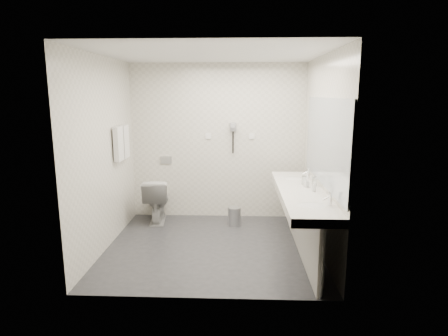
{
  "coord_description": "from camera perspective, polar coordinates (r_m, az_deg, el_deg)",
  "views": [
    {
      "loc": [
        0.35,
        -4.73,
        2.02
      ],
      "look_at": [
        0.15,
        0.15,
        1.05
      ],
      "focal_mm": 30.02,
      "sensor_mm": 36.0,
      "label": 1
    }
  ],
  "objects": [
    {
      "name": "vanity_counter",
      "position": [
        4.75,
        11.68,
        -3.88
      ],
      "size": [
        0.55,
        2.2,
        0.1
      ],
      "primitive_type": "cube",
      "color": "silver",
      "rests_on": "floor"
    },
    {
      "name": "faucet_near",
      "position": [
        4.14,
        15.85,
        -4.52
      ],
      "size": [
        0.04,
        0.04,
        0.15
      ],
      "primitive_type": "cylinder",
      "color": "silver",
      "rests_on": "vanity_counter"
    },
    {
      "name": "basin_near",
      "position": [
        4.13,
        13.14,
        -5.75
      ],
      "size": [
        0.4,
        0.31,
        0.05
      ],
      "primitive_type": "ellipsoid",
      "color": "silver",
      "rests_on": "vanity_counter"
    },
    {
      "name": "soap_bottle_c",
      "position": [
        4.68,
        13.58,
        -2.8
      ],
      "size": [
        0.06,
        0.06,
        0.12
      ],
      "primitive_type": "imported",
      "rotation": [
        0.0,
        0.0,
        0.24
      ],
      "color": "beige",
      "rests_on": "vanity_counter"
    },
    {
      "name": "glass_right",
      "position": [
        5.03,
        12.09,
        -1.82
      ],
      "size": [
        0.07,
        0.07,
        0.11
      ],
      "primitive_type": "cylinder",
      "rotation": [
        0.0,
        0.0,
        -0.21
      ],
      "color": "silver",
      "rests_on": "vanity_counter"
    },
    {
      "name": "vanity_post_far",
      "position": [
        5.86,
        10.43,
        -5.24
      ],
      "size": [
        0.06,
        0.06,
        0.75
      ],
      "primitive_type": "cylinder",
      "color": "silver",
      "rests_on": "floor"
    },
    {
      "name": "wall_front",
      "position": [
        3.53,
        -3.4,
        -1.39
      ],
      "size": [
        2.8,
        0.0,
        2.8
      ],
      "primitive_type": "plane",
      "rotation": [
        -1.57,
        0.0,
        0.0
      ],
      "color": "beige",
      "rests_on": "floor"
    },
    {
      "name": "soap_bottle_a",
      "position": [
        4.87,
        12.43,
        -2.21
      ],
      "size": [
        0.07,
        0.07,
        0.12
      ],
      "primitive_type": "imported",
      "rotation": [
        0.0,
        0.0,
        0.52
      ],
      "color": "beige",
      "rests_on": "vanity_counter"
    },
    {
      "name": "dryer_barrel",
      "position": [
        5.95,
        1.38,
        6.51
      ],
      "size": [
        0.08,
        0.14,
        0.08
      ],
      "primitive_type": "cylinder",
      "rotation": [
        1.57,
        0.0,
        0.0
      ],
      "color": "gray",
      "rests_on": "dryer_cradle"
    },
    {
      "name": "towel_rail",
      "position": [
        5.56,
        -15.54,
        5.99
      ],
      "size": [
        0.02,
        0.62,
        0.02
      ],
      "primitive_type": "cylinder",
      "rotation": [
        1.57,
        0.0,
        0.0
      ],
      "color": "silver",
      "rests_on": "wall_left"
    },
    {
      "name": "dryer_cord",
      "position": [
        6.03,
        1.38,
        3.91
      ],
      "size": [
        0.02,
        0.02,
        0.35
      ],
      "primitive_type": "cylinder",
      "color": "black",
      "rests_on": "dryer_cradle"
    },
    {
      "name": "floor",
      "position": [
        5.15,
        -1.77,
        -11.85
      ],
      "size": [
        2.8,
        2.8,
        0.0
      ],
      "primitive_type": "plane",
      "color": "#27282C",
      "rests_on": "ground"
    },
    {
      "name": "switch_plate_a",
      "position": [
        6.07,
        -2.4,
        4.9
      ],
      "size": [
        0.09,
        0.02,
        0.09
      ],
      "primitive_type": "cube",
      "color": "silver",
      "rests_on": "wall_back"
    },
    {
      "name": "towel_far",
      "position": [
        5.72,
        -14.9,
        3.93
      ],
      "size": [
        0.07,
        0.24,
        0.48
      ],
      "primitive_type": "cube",
      "color": "silver",
      "rests_on": "towel_rail"
    },
    {
      "name": "ceiling",
      "position": [
        4.76,
        -1.96,
        17.02
      ],
      "size": [
        2.8,
        2.8,
        0.0
      ],
      "primitive_type": "plane",
      "rotation": [
        3.14,
        0.0,
        0.0
      ],
      "color": "silver",
      "rests_on": "wall_back"
    },
    {
      "name": "wall_right",
      "position": [
        4.9,
        14.69,
        1.83
      ],
      "size": [
        0.0,
        2.6,
        2.6
      ],
      "primitive_type": "plane",
      "rotation": [
        1.57,
        0.0,
        -1.57
      ],
      "color": "beige",
      "rests_on": "floor"
    },
    {
      "name": "wall_left",
      "position": [
        5.1,
        -17.77,
        2.01
      ],
      "size": [
        0.0,
        2.6,
        2.6
      ],
      "primitive_type": "plane",
      "rotation": [
        1.57,
        0.0,
        1.57
      ],
      "color": "beige",
      "rests_on": "floor"
    },
    {
      "name": "switch_plate_b",
      "position": [
        6.06,
        4.24,
        4.86
      ],
      "size": [
        0.09,
        0.02,
        0.09
      ],
      "primitive_type": "cube",
      "color": "silver",
      "rests_on": "wall_back"
    },
    {
      "name": "faucet_far",
      "position": [
        5.38,
        12.68,
        -0.78
      ],
      "size": [
        0.04,
        0.04,
        0.15
      ],
      "primitive_type": "cylinder",
      "color": "silver",
      "rests_on": "vanity_counter"
    },
    {
      "name": "vanity_panel",
      "position": [
        4.88,
        11.77,
        -8.7
      ],
      "size": [
        0.03,
        2.15,
        0.75
      ],
      "primitive_type": "cube",
      "color": "#9A9892",
      "rests_on": "floor"
    },
    {
      "name": "bin_lid",
      "position": [
        5.83,
        1.6,
        -6.08
      ],
      "size": [
        0.2,
        0.2,
        0.02
      ],
      "primitive_type": "cylinder",
      "color": "#B2B5BA",
      "rests_on": "pedal_bin"
    },
    {
      "name": "pedal_bin",
      "position": [
        5.88,
        1.59,
        -7.43
      ],
      "size": [
        0.23,
        0.23,
        0.28
      ],
      "primitive_type": "cylinder",
      "rotation": [
        0.0,
        0.0,
        0.17
      ],
      "color": "#B2B5BA",
      "rests_on": "floor"
    },
    {
      "name": "mirror",
      "position": [
        4.68,
        15.14,
        3.85
      ],
      "size": [
        0.02,
        2.2,
        1.05
      ],
      "primitive_type": "cube",
      "color": "#B2BCC6",
      "rests_on": "wall_right"
    },
    {
      "name": "glass_left",
      "position": [
        4.97,
        13.6,
        -1.99
      ],
      "size": [
        0.09,
        0.09,
        0.12
      ],
      "primitive_type": "cylinder",
      "rotation": [
        0.0,
        0.0,
        0.42
      ],
      "color": "silver",
      "rests_on": "vanity_counter"
    },
    {
      "name": "flush_plate",
      "position": [
        6.22,
        -8.81,
        1.21
      ],
      "size": [
        0.18,
        0.02,
        0.12
      ],
      "primitive_type": "cube",
      "color": "#B2B5BA",
      "rests_on": "wall_back"
    },
    {
      "name": "towel_near",
      "position": [
        5.45,
        -15.76,
        3.55
      ],
      "size": [
        0.07,
        0.24,
        0.48
      ],
      "primitive_type": "cube",
      "color": "silver",
      "rests_on": "towel_rail"
    },
    {
      "name": "toilet",
      "position": [
        6.11,
        -10.21,
        -4.79
      ],
      "size": [
        0.47,
        0.73,
        0.7
      ],
      "primitive_type": "imported",
      "rotation": [
        0.0,
        0.0,
        3.25
      ],
      "color": "silver",
      "rests_on": "floor"
    },
    {
      "name": "dryer_cradle",
      "position": [
        6.02,
        1.39,
        6.28
      ],
      "size": [
        0.1,
        0.04,
        0.14
      ],
      "primitive_type": "cube",
      "color": "gray",
      "rests_on": "wall_back"
    },
    {
      "name": "vanity_post_near",
      "position": [
        3.94,
        14.71,
        -13.81
      ],
      "size": [
        0.06,
        0.06,
        0.75
      ],
      "primitive_type": "cylinder",
      "color": "silver",
      "rests_on": "floor"
    },
    {
      "name": "wall_back",
      "position": [
        6.09,
        -0.97,
        3.97
      ],
      "size": [
        2.8,
        0.0,
        2.8
      ],
      "primitive_type": "plane",
      "rotation": [
        1.57,
        0.0,
        0.0
      ],
      "color": "beige",
      "rests_on": "floor"
    },
    {
      "name": "basin_far",
      "position": [
        5.37,
        10.59,
        -1.71
      ],
      "size": [
        0.4,
        0.31,
        0.05
      ],
      "primitive_type": "ellipsoid",
      "color": "silver",
      "rests_on": "vanity_counter"
    }
  ]
}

